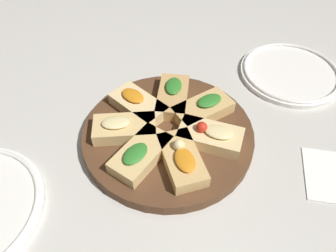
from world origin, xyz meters
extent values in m
plane|color=beige|center=(0.00, 0.00, 0.00)|extent=(3.00, 3.00, 0.00)
cylinder|color=#51331E|center=(0.00, 0.00, 0.01)|extent=(0.32, 0.32, 0.02)
cube|color=#E5C689|center=(0.07, -0.04, 0.04)|extent=(0.13, 0.10, 0.03)
ellipsoid|color=beige|center=(0.08, -0.04, 0.05)|extent=(0.06, 0.05, 0.01)
sphere|color=red|center=(0.06, -0.03, 0.05)|extent=(0.02, 0.02, 0.02)
cube|color=tan|center=(0.07, 0.03, 0.04)|extent=(0.13, 0.10, 0.03)
ellipsoid|color=#2D7A28|center=(0.09, 0.04, 0.05)|extent=(0.06, 0.05, 0.01)
cube|color=tan|center=(0.02, 0.08, 0.04)|extent=(0.09, 0.13, 0.03)
ellipsoid|color=#2D7A28|center=(0.03, 0.09, 0.05)|extent=(0.04, 0.06, 0.01)
cube|color=#E5C689|center=(-0.05, 0.06, 0.04)|extent=(0.12, 0.13, 0.03)
ellipsoid|color=orange|center=(-0.06, 0.07, 0.05)|extent=(0.06, 0.06, 0.01)
cube|color=#DBB775|center=(-0.08, 0.01, 0.04)|extent=(0.12, 0.07, 0.03)
ellipsoid|color=beige|center=(-0.09, 0.01, 0.05)|extent=(0.05, 0.04, 0.01)
cube|color=#DBB775|center=(-0.06, -0.06, 0.04)|extent=(0.12, 0.12, 0.03)
ellipsoid|color=#2D7A28|center=(-0.07, -0.07, 0.05)|extent=(0.06, 0.06, 0.01)
cube|color=tan|center=(0.01, -0.08, 0.04)|extent=(0.07, 0.12, 0.03)
ellipsoid|color=orange|center=(0.01, -0.09, 0.05)|extent=(0.04, 0.06, 0.01)
sphere|color=beige|center=(0.01, -0.06, 0.05)|extent=(0.02, 0.02, 0.02)
cylinder|color=white|center=(0.31, 0.15, 0.01)|extent=(0.23, 0.23, 0.01)
torus|color=white|center=(0.31, 0.15, 0.01)|extent=(0.22, 0.22, 0.01)
camera|label=1|loc=(-0.06, -0.40, 0.48)|focal=35.00mm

